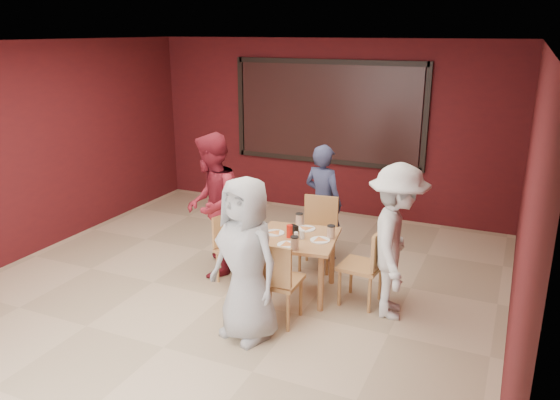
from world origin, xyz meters
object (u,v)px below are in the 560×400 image
at_px(chair_front, 276,278).
at_px(diner_front, 246,260).
at_px(chair_right, 368,262).
at_px(diner_left, 212,205).
at_px(chair_back, 319,228).
at_px(diner_back, 323,202).
at_px(diner_right, 396,242).
at_px(dining_table, 297,243).
at_px(chair_left, 232,244).

height_order(chair_front, diner_front, diner_front).
bearing_deg(chair_right, diner_left, 178.51).
bearing_deg(chair_back, chair_right, -41.96).
relative_size(chair_right, diner_back, 0.58).
bearing_deg(diner_left, chair_back, 101.11).
relative_size(chair_front, diner_back, 0.60).
xyz_separation_m(diner_back, diner_left, (-1.07, -1.00, 0.11)).
relative_size(diner_back, diner_right, 0.93).
xyz_separation_m(dining_table, chair_right, (0.81, 0.06, -0.11)).
bearing_deg(dining_table, diner_right, -1.87).
relative_size(chair_front, chair_left, 1.11).
bearing_deg(diner_right, chair_right, 62.48).
height_order(chair_back, diner_back, diner_back).
distance_m(diner_front, diner_left, 1.59).
height_order(dining_table, chair_right, chair_right).
bearing_deg(diner_right, chair_back, 42.88).
xyz_separation_m(chair_right, diner_back, (-0.91, 1.06, 0.26)).
relative_size(chair_back, chair_right, 1.02).
distance_m(chair_front, diner_back, 1.87).
relative_size(chair_front, chair_back, 1.01).
xyz_separation_m(chair_back, diner_right, (1.16, -0.86, 0.31)).
bearing_deg(chair_right, chair_back, 138.04).
bearing_deg(diner_back, diner_front, 106.76).
xyz_separation_m(diner_front, diner_left, (-1.08, 1.17, 0.06)).
relative_size(chair_back, diner_back, 0.59).
bearing_deg(diner_front, chair_back, 106.47).
bearing_deg(chair_front, chair_back, 94.04).
bearing_deg(diner_front, chair_left, 143.37).
relative_size(dining_table, chair_front, 1.09).
xyz_separation_m(chair_front, diner_left, (-1.24, 0.84, 0.36)).
bearing_deg(chair_back, diner_back, 100.60).
xyz_separation_m(diner_front, diner_back, (-0.00, 2.17, -0.05)).
height_order(diner_front, diner_back, diner_front).
relative_size(chair_right, diner_front, 0.54).
height_order(diner_front, diner_left, diner_left).
height_order(dining_table, chair_back, chair_back).
xyz_separation_m(chair_left, diner_left, (-0.34, 0.12, 0.41)).
bearing_deg(chair_left, chair_right, 2.52).
xyz_separation_m(dining_table, diner_right, (1.12, -0.04, 0.21)).
distance_m(dining_table, diner_right, 1.15).
bearing_deg(diner_back, chair_left, 73.48).
bearing_deg(diner_left, diner_front, 21.52).
relative_size(chair_left, diner_back, 0.54).
height_order(chair_left, diner_left, diner_left).
height_order(chair_front, chair_back, chair_front).
bearing_deg(chair_right, chair_left, -177.48).
distance_m(chair_back, chair_left, 1.15).
xyz_separation_m(chair_back, chair_right, (0.85, -0.76, -0.01)).
relative_size(chair_left, diner_left, 0.47).
xyz_separation_m(dining_table, diner_front, (-0.09, -1.06, 0.21)).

